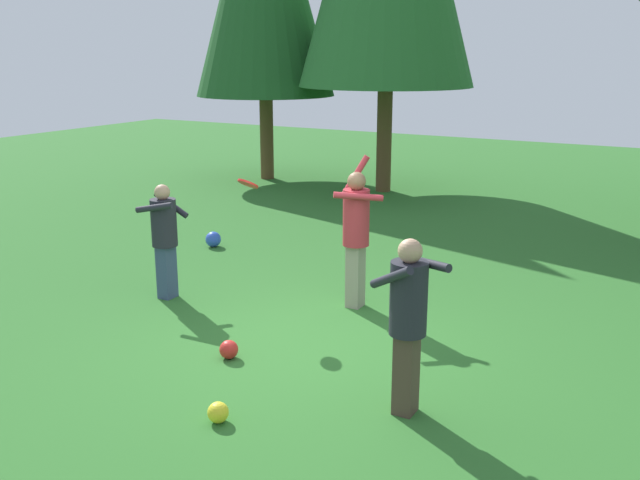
{
  "coord_description": "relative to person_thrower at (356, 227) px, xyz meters",
  "views": [
    {
      "loc": [
        3.9,
        -6.55,
        3.27
      ],
      "look_at": [
        -0.16,
        0.71,
        1.05
      ],
      "focal_mm": 40.34,
      "sensor_mm": 36.0,
      "label": 1
    }
  ],
  "objects": [
    {
      "name": "person_thrower",
      "position": [
        0.0,
        0.0,
        0.0
      ],
      "size": [
        0.68,
        0.68,
        1.97
      ],
      "rotation": [
        0.0,
        0.0,
        -2.56
      ],
      "color": "gray",
      "rests_on": "ground_plane"
    },
    {
      "name": "person_bystander",
      "position": [
        1.68,
        -2.31,
        -0.08
      ],
      "size": [
        0.73,
        0.69,
        1.67
      ],
      "rotation": [
        0.0,
        0.0,
        2.63
      ],
      "color": "#4C382D",
      "rests_on": "ground_plane"
    },
    {
      "name": "ground_plane",
      "position": [
        0.04,
        -1.42,
        -1.07
      ],
      "size": [
        40.0,
        40.0,
        0.0
      ],
      "primitive_type": "plane",
      "color": "#2D6B28"
    },
    {
      "name": "frisbee",
      "position": [
        -1.14,
        -0.74,
        0.58
      ],
      "size": [
        0.32,
        0.3,
        0.15
      ],
      "color": "red"
    },
    {
      "name": "ball_yellow",
      "position": [
        0.28,
        -3.32,
        -0.97
      ],
      "size": [
        0.2,
        0.2,
        0.2
      ],
      "primitive_type": "sphere",
      "color": "yellow",
      "rests_on": "ground_plane"
    },
    {
      "name": "person_catcher",
      "position": [
        -2.37,
        -0.93,
        -0.15
      ],
      "size": [
        0.59,
        0.55,
        1.56
      ],
      "rotation": [
        0.0,
        0.0,
        0.15
      ],
      "color": "#38476B",
      "rests_on": "ground_plane"
    },
    {
      "name": "ball_blue",
      "position": [
        -3.41,
        1.44,
        -0.94
      ],
      "size": [
        0.26,
        0.26,
        0.26
      ],
      "primitive_type": "sphere",
      "color": "blue",
      "rests_on": "ground_plane"
    },
    {
      "name": "ball_red",
      "position": [
        -0.46,
        -2.14,
        -0.96
      ],
      "size": [
        0.21,
        0.21,
        0.21
      ],
      "primitive_type": "sphere",
      "color": "red",
      "rests_on": "ground_plane"
    }
  ]
}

